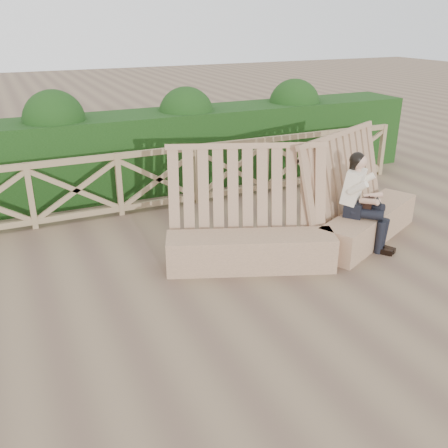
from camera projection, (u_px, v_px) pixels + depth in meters
name	position (u px, v px, depth m)	size (l,w,h in m)	color
ground	(250.00, 301.00, 6.07)	(60.00, 60.00, 0.00)	brown
bench	(311.00, 225.00, 7.24)	(4.38, 1.65, 1.62)	#8A684F
woman	(361.00, 197.00, 7.24)	(0.71, 0.85, 1.44)	black
guardrail	(159.00, 179.00, 8.79)	(10.10, 0.09, 1.10)	#927755
hedge	(139.00, 153.00, 9.72)	(12.00, 1.20, 1.50)	black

